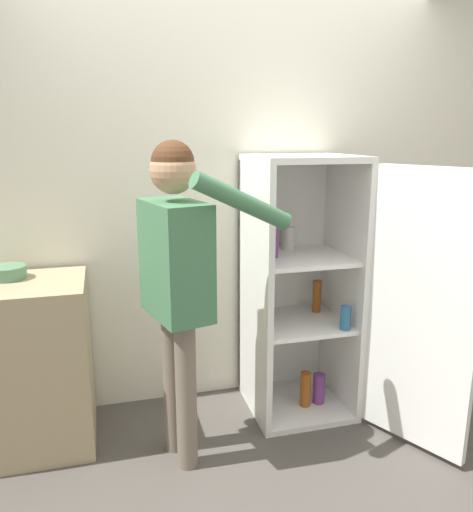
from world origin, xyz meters
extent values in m
plane|color=#4C4742|center=(0.00, 0.00, 0.00)|extent=(12.00, 12.00, 0.00)
cube|color=silver|center=(0.00, 0.98, 1.27)|extent=(7.00, 0.06, 2.55)
cube|color=white|center=(0.32, 0.64, 0.02)|extent=(0.60, 0.59, 0.04)
cube|color=white|center=(0.32, 0.64, 1.54)|extent=(0.60, 0.59, 0.04)
cube|color=white|center=(0.32, 0.91, 0.78)|extent=(0.60, 0.03, 1.49)
cube|color=white|center=(0.04, 0.64, 0.78)|extent=(0.04, 0.59, 1.49)
cube|color=white|center=(0.61, 0.64, 0.78)|extent=(0.03, 0.59, 1.49)
cube|color=white|center=(0.32, 0.64, 0.56)|extent=(0.53, 0.52, 0.02)
cube|color=white|center=(0.32, 0.64, 0.97)|extent=(0.53, 0.52, 0.02)
cube|color=white|center=(0.78, 0.08, 0.78)|extent=(0.31, 0.56, 1.49)
cylinder|color=#723884|center=(0.45, 0.57, 0.13)|extent=(0.08, 0.08, 0.19)
cylinder|color=#723884|center=(0.14, 0.64, 1.10)|extent=(0.08, 0.08, 0.23)
cylinder|color=beige|center=(0.31, 0.81, 1.05)|extent=(0.09, 0.09, 0.14)
cylinder|color=#9E4C19|center=(0.35, 0.56, 0.15)|extent=(0.07, 0.07, 0.22)
cylinder|color=teal|center=(0.53, 0.43, 0.64)|extent=(0.06, 0.06, 0.14)
cylinder|color=#9E4C19|center=(0.49, 0.75, 0.68)|extent=(0.05, 0.05, 0.20)
cylinder|color=#726656|center=(-0.48, 0.39, 0.40)|extent=(0.11, 0.11, 0.80)
cylinder|color=#726656|center=(-0.44, 0.23, 0.40)|extent=(0.11, 0.11, 0.80)
cube|color=#3F724C|center=(-0.46, 0.31, 1.09)|extent=(0.33, 0.46, 0.57)
sphere|color=tan|center=(-0.46, 0.31, 1.51)|extent=(0.22, 0.22, 0.22)
sphere|color=#4C2D19|center=(-0.46, 0.31, 1.55)|extent=(0.20, 0.20, 0.20)
cylinder|color=#3F724C|center=(-0.52, 0.54, 1.06)|extent=(0.08, 0.08, 0.53)
cylinder|color=#3F724C|center=(-0.17, 0.15, 1.38)|extent=(0.52, 0.21, 0.30)
cube|color=tan|center=(-1.30, 0.65, 0.46)|extent=(0.79, 0.56, 0.93)
cylinder|color=#517F5B|center=(-1.30, 0.75, 0.96)|extent=(0.19, 0.19, 0.07)
camera|label=1|loc=(-0.79, -2.03, 1.68)|focal=35.00mm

